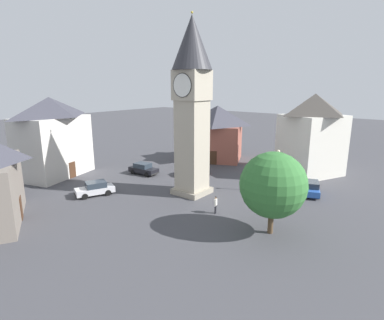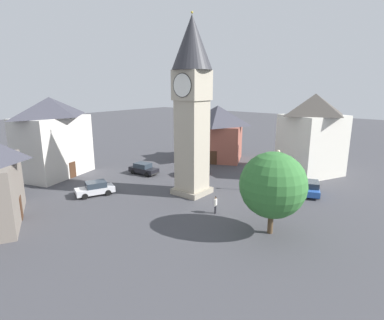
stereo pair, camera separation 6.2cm
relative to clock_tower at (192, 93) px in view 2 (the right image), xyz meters
name	(u,v)px [view 2 (the right image)]	position (x,y,z in m)	size (l,w,h in m)	color
ground_plane	(192,193)	(0.00, 0.00, -11.02)	(200.00, 200.00, 0.00)	#424247
clock_tower	(192,93)	(0.00, 0.00, 0.00)	(4.20, 4.20, 18.92)	gray
car_blue_kerb	(143,169)	(-9.95, 1.84, -10.26)	(4.27, 2.11, 1.53)	black
car_silver_kerb	(193,169)	(-4.53, 5.87, -10.26)	(3.45, 4.43, 1.53)	red
car_red_corner	(95,188)	(-7.93, -7.18, -10.26)	(3.12, 4.46, 1.53)	silver
car_white_side	(311,188)	(10.54, 7.92, -10.26)	(3.09, 4.46, 1.53)	#2D5BB7
pedestrian	(215,203)	(5.27, -3.04, -10.01)	(0.32, 0.54, 1.69)	black
tree	(273,185)	(11.04, -3.53, -6.89)	(5.33, 5.33, 6.80)	brown
building_shop_left	(312,134)	(7.64, 16.09, -5.53)	(8.99, 9.50, 10.79)	silver
building_terrace_right	(217,132)	(-6.95, 15.20, -6.56)	(9.99, 9.75, 8.72)	#995142
building_corner_back	(53,137)	(-18.62, -5.90, -5.74)	(8.34, 10.64, 10.37)	beige
lamp_post	(278,164)	(7.23, 6.23, -7.72)	(0.36, 0.36, 4.91)	black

